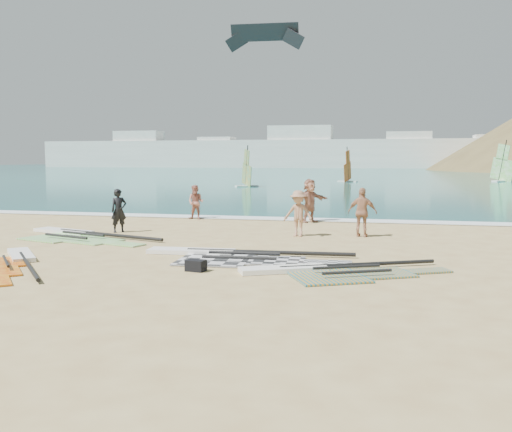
% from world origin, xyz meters
% --- Properties ---
extents(ground, '(300.00, 300.00, 0.00)m').
position_xyz_m(ground, '(0.00, 0.00, 0.00)').
color(ground, tan).
rests_on(ground, ground).
extents(sea, '(300.00, 240.00, 0.06)m').
position_xyz_m(sea, '(0.00, 132.00, 0.00)').
color(sea, '#0C4F57').
rests_on(sea, ground).
extents(surf_line, '(300.00, 1.20, 0.04)m').
position_xyz_m(surf_line, '(0.00, 12.30, 0.00)').
color(surf_line, white).
rests_on(surf_line, ground).
extents(far_town, '(160.00, 8.00, 12.00)m').
position_xyz_m(far_town, '(-15.72, 150.00, 4.49)').
color(far_town, white).
rests_on(far_town, ground).
extents(rig_grey, '(6.04, 2.43, 0.20)m').
position_xyz_m(rig_grey, '(1.08, 2.11, 0.05)').
color(rig_grey, '#28282B').
rests_on(rig_grey, ground).
extents(rig_green, '(5.92, 3.40, 0.20)m').
position_xyz_m(rig_green, '(-5.37, 4.93, 0.05)').
color(rig_green, '#4AC918').
rests_on(rig_green, ground).
extents(rig_orange, '(5.16, 3.42, 0.20)m').
position_xyz_m(rig_orange, '(4.08, 0.54, 0.05)').
color(rig_orange, orange).
rests_on(rig_orange, ground).
extents(rig_red, '(3.88, 4.59, 0.20)m').
position_xyz_m(rig_red, '(-4.30, -0.20, 0.05)').
color(rig_red, red).
rests_on(rig_red, ground).
extents(gear_bag_far, '(0.51, 0.40, 0.28)m').
position_xyz_m(gear_bag_far, '(0.84, 0.08, 0.14)').
color(gear_bag_far, black).
rests_on(gear_bag_far, ground).
extents(person_wetsuit, '(0.70, 0.70, 1.64)m').
position_xyz_m(person_wetsuit, '(-4.45, 6.47, 0.82)').
color(person_wetsuit, black).
rests_on(person_wetsuit, ground).
extents(beachgoer_left, '(0.81, 0.66, 1.57)m').
position_xyz_m(beachgoer_left, '(-3.16, 11.50, 0.79)').
color(beachgoer_left, '#B16E5D').
rests_on(beachgoer_left, ground).
extents(beachgoer_mid, '(1.14, 0.76, 1.65)m').
position_xyz_m(beachgoer_mid, '(2.30, 6.93, 0.82)').
color(beachgoer_mid, '#A77758').
rests_on(beachgoer_mid, ground).
extents(beachgoer_back, '(1.07, 0.56, 1.75)m').
position_xyz_m(beachgoer_back, '(4.53, 7.32, 0.88)').
color(beachgoer_back, '#B07A58').
rests_on(beachgoer_back, ground).
extents(beachgoer_right, '(1.55, 1.72, 1.90)m').
position_xyz_m(beachgoer_right, '(2.07, 11.50, 0.95)').
color(beachgoer_right, '#AF755C').
rests_on(beachgoer_right, ground).
extents(windsurfer_left, '(2.21, 2.30, 4.08)m').
position_xyz_m(windsurfer_left, '(-8.16, 40.64, 1.22)').
color(windsurfer_left, white).
rests_on(windsurfer_left, ground).
extents(windsurfer_centre, '(2.37, 2.73, 4.16)m').
position_xyz_m(windsurfer_centre, '(0.54, 54.44, 1.23)').
color(windsurfer_centre, white).
rests_on(windsurfer_centre, ground).
extents(windsurfer_right, '(2.53, 2.47, 4.99)m').
position_xyz_m(windsurfer_right, '(18.28, 59.20, 1.41)').
color(windsurfer_right, white).
rests_on(windsurfer_right, ground).
extents(kitesurf_kite, '(7.30, 1.26, 2.38)m').
position_xyz_m(kitesurf_kite, '(-5.84, 38.14, 13.83)').
color(kitesurf_kite, black).
rests_on(kitesurf_kite, ground).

